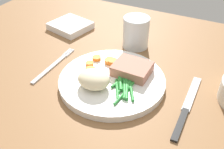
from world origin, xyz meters
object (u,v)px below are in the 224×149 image
at_px(water_glass, 136,34).
at_px(knife, 187,107).
at_px(meat_portion, 132,69).
at_px(fork, 54,65).
at_px(dinner_plate, 112,81).
at_px(napkin, 70,26).

bearing_deg(water_glass, knife, -43.87).
relative_size(meat_portion, fork, 0.50).
relative_size(meat_portion, water_glass, 0.97).
height_order(meat_portion, fork, meat_portion).
relative_size(fork, knife, 0.81).
relative_size(dinner_plate, meat_portion, 2.92).
bearing_deg(water_glass, dinner_plate, -84.63).
xyz_separation_m(fork, knife, (0.34, -0.00, -0.00)).
bearing_deg(fork, meat_portion, 8.72).
bearing_deg(dinner_plate, fork, -179.10).
relative_size(knife, napkin, 1.84).
distance_m(dinner_plate, napkin, 0.30).
height_order(dinner_plate, napkin, napkin).
xyz_separation_m(dinner_plate, fork, (-0.16, -0.00, -0.01)).
relative_size(dinner_plate, fork, 1.46).
bearing_deg(fork, water_glass, 48.23).
bearing_deg(water_glass, napkin, 178.41).
xyz_separation_m(dinner_plate, napkin, (-0.24, 0.19, 0.00)).
height_order(knife, napkin, napkin).
distance_m(fork, knife, 0.34).
distance_m(dinner_plate, fork, 0.16).
bearing_deg(meat_portion, knife, -16.27).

